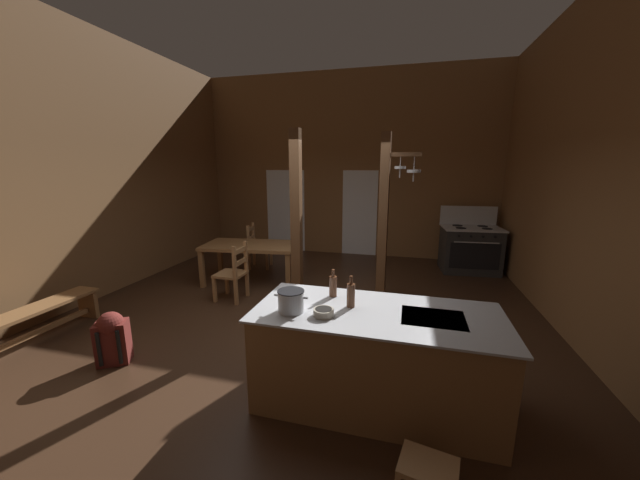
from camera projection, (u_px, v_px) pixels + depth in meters
ground_plane at (291, 332)px, 4.55m from camera, size 7.72×9.10×0.10m
wall_back at (347, 166)px, 8.07m from camera, size 7.72×0.14×4.30m
wall_left at (60, 166)px, 4.93m from camera, size 0.14×9.10×4.30m
wall_right at (634, 166)px, 3.23m from camera, size 0.14×9.10×4.30m
glazed_door_back_left at (286, 211)px, 8.62m from camera, size 1.00×0.01×2.05m
glazed_panel_back_right at (360, 213)px, 8.16m from camera, size 0.84×0.01×2.05m
kitchen_island at (375, 358)px, 3.04m from camera, size 2.17×0.98×0.90m
stove_range at (470, 249)px, 6.94m from camera, size 1.20×0.90×1.32m
support_post_with_pot_rack at (385, 214)px, 5.24m from camera, size 0.60×0.21×2.65m
support_post_center at (296, 225)px, 4.79m from camera, size 0.14×0.14×2.65m
step_stool at (427, 480)px, 2.15m from camera, size 0.41×0.35×0.30m
dining_table at (251, 249)px, 6.23m from camera, size 1.79×1.09×0.74m
ladderback_chair_near_window at (233, 273)px, 5.45m from camera, size 0.45×0.45×0.95m
ladderback_chair_by_post at (258, 247)px, 7.21m from camera, size 0.51×0.51×0.95m
bench_along_left_wall at (35, 318)px, 4.16m from camera, size 0.38×1.54×0.44m
backpack at (112, 336)px, 3.70m from camera, size 0.39×0.38×0.60m
stockpot_on_counter at (291, 301)px, 2.93m from camera, size 0.31×0.23×0.19m
mixing_bowl_on_counter at (324, 312)px, 2.85m from camera, size 0.18×0.18×0.06m
bottle_tall_on_counter at (351, 295)px, 3.02m from camera, size 0.08×0.08×0.29m
bottle_short_on_counter at (333, 286)px, 3.27m from camera, size 0.08×0.08×0.27m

